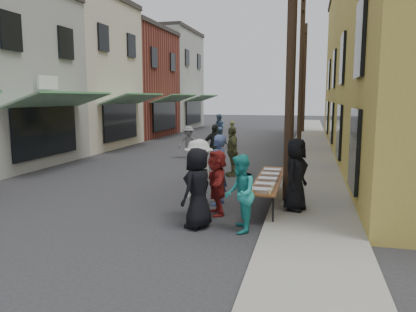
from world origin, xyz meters
The scene contains 27 objects.
ground centered at (0.00, 0.00, 0.00)m, with size 120.00×120.00×0.00m, color #28282B.
sidewalk centered at (5.00, 15.00, 0.05)m, with size 2.20×60.00×0.10m, color gray.
storefront_row centered at (-10.00, 14.96, 4.12)m, with size 8.00×37.00×9.00m.
utility_pole_near centered at (4.30, 3.00, 4.50)m, with size 0.26×0.26×9.00m, color #2D2116.
utility_pole_mid centered at (4.30, 15.00, 4.50)m, with size 0.26×0.26×9.00m, color #2D2116.
utility_pole_far centered at (4.30, 27.00, 4.50)m, with size 0.26×0.26×9.00m, color #2D2116.
serving_table centered at (3.80, 2.72, 0.71)m, with size 0.70×4.00×0.75m.
catering_tray_sausage centered at (3.80, 1.07, 0.79)m, with size 0.50×0.33×0.08m, color maroon.
catering_tray_foil_b centered at (3.80, 1.72, 0.79)m, with size 0.50×0.33×0.08m, color #B2B2B7.
catering_tray_buns centered at (3.80, 2.42, 0.79)m, with size 0.50×0.33×0.08m, color tan.
catering_tray_foil_d centered at (3.80, 3.12, 0.79)m, with size 0.50×0.33×0.08m, color #B2B2B7.
catering_tray_buns_end centered at (3.80, 3.82, 0.79)m, with size 0.50×0.33×0.08m, color tan.
condiment_jar_a centered at (3.58, 0.77, 0.79)m, with size 0.07×0.07×0.08m, color #A57F26.
condiment_jar_b centered at (3.58, 0.87, 0.79)m, with size 0.07×0.07×0.08m, color #A57F26.
condiment_jar_c centered at (3.58, 0.97, 0.79)m, with size 0.07×0.07×0.08m, color #A57F26.
cup_stack centered at (4.00, 0.82, 0.81)m, with size 0.08×0.08×0.12m, color tan.
guest_front_a centered at (2.41, 0.31, 0.93)m, with size 0.91×0.59×1.86m, color black.
guest_front_b centered at (2.41, 2.39, 0.99)m, with size 0.72×0.47×1.98m, color #445484.
guest_front_c centered at (3.40, 0.25, 0.88)m, with size 0.85×0.66×1.75m, color teal.
guest_front_d centered at (2.24, 1.03, 0.99)m, with size 1.28×0.74×1.98m, color silver.
guest_front_e centered at (2.02, 6.64, 0.95)m, with size 1.12×0.46×1.90m, color brown.
guest_queue_back centered at (2.60, 1.48, 0.83)m, with size 1.55×0.49×1.67m, color maroon.
server centered at (4.55, 2.01, 1.03)m, with size 0.91×0.59×1.86m, color black.
passerby_left centered at (-0.91, 10.63, 0.79)m, with size 1.03×0.59×1.59m, color slate.
passerby_mid centered at (1.01, 8.16, 0.93)m, with size 1.10×0.46×1.87m, color black.
passerby_right centered at (0.40, 14.95, 0.81)m, with size 0.59×0.39×1.62m, color #666A3D.
passerby_far centered at (-1.21, 18.90, 0.92)m, with size 0.90×0.70×1.84m, color #48678C.
Camera 1 is at (4.84, -8.43, 3.00)m, focal length 35.00 mm.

